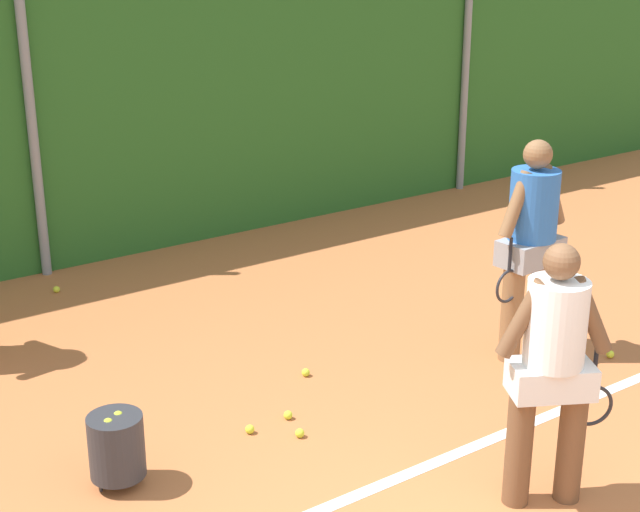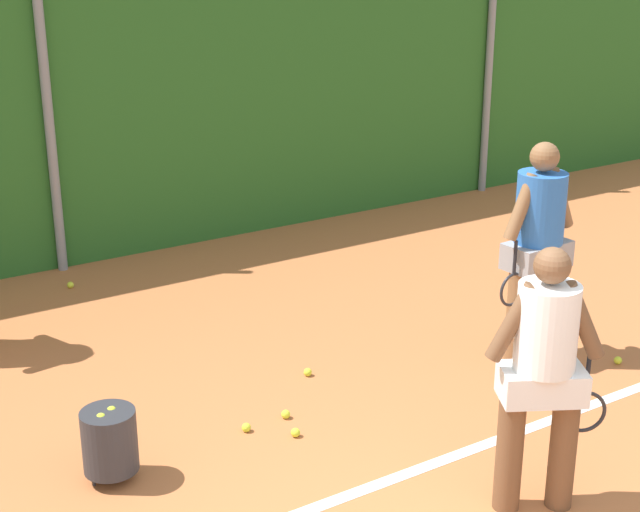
% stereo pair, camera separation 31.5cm
% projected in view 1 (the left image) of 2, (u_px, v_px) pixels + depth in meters
% --- Properties ---
extents(ground_plane, '(31.26, 31.26, 0.00)m').
position_uv_depth(ground_plane, '(283.00, 464.00, 6.38)').
color(ground_plane, '#B76638').
extents(hedge_fence_backdrop, '(20.32, 0.25, 3.18)m').
position_uv_depth(hedge_fence_backdrop, '(26.00, 121.00, 9.46)').
color(hedge_fence_backdrop, '#286023').
rests_on(hedge_fence_backdrop, ground_plane).
extents(fence_post_center, '(0.10, 0.10, 3.35)m').
position_uv_depth(fence_post_center, '(31.00, 115.00, 9.29)').
color(fence_post_center, gray).
rests_on(fence_post_center, ground_plane).
extents(fence_post_right, '(0.10, 0.10, 3.35)m').
position_uv_depth(fence_post_right, '(466.00, 66.00, 12.49)').
color(fence_post_right, gray).
rests_on(fence_post_right, ground_plane).
extents(court_baseline_paint, '(14.85, 0.10, 0.01)m').
position_uv_depth(court_baseline_paint, '(335.00, 504.00, 5.92)').
color(court_baseline_paint, white).
rests_on(court_baseline_paint, ground_plane).
extents(player_foreground_near, '(0.74, 0.50, 1.71)m').
position_uv_depth(player_foreground_near, '(553.00, 363.00, 5.66)').
color(player_foreground_near, brown).
rests_on(player_foreground_near, ground_plane).
extents(player_midcourt, '(0.84, 0.40, 1.85)m').
position_uv_depth(player_midcourt, '(531.00, 238.00, 7.68)').
color(player_midcourt, '#8C603D').
rests_on(player_midcourt, ground_plane).
extents(ball_hopper, '(0.36, 0.36, 0.51)m').
position_uv_depth(ball_hopper, '(116.00, 446.00, 6.04)').
color(ball_hopper, '#2D2D33').
rests_on(ball_hopper, ground_plane).
extents(tennis_ball_0, '(0.07, 0.07, 0.07)m').
position_uv_depth(tennis_ball_0, '(300.00, 433.00, 6.70)').
color(tennis_ball_0, '#CCDB33').
rests_on(tennis_ball_0, ground_plane).
extents(tennis_ball_3, '(0.07, 0.07, 0.07)m').
position_uv_depth(tennis_ball_3, '(250.00, 429.00, 6.75)').
color(tennis_ball_3, '#CCDB33').
rests_on(tennis_ball_3, ground_plane).
extents(tennis_ball_4, '(0.07, 0.07, 0.07)m').
position_uv_depth(tennis_ball_4, '(288.00, 415.00, 6.94)').
color(tennis_ball_4, '#CCDB33').
rests_on(tennis_ball_4, ground_plane).
extents(tennis_ball_6, '(0.07, 0.07, 0.07)m').
position_uv_depth(tennis_ball_6, '(610.00, 354.00, 7.93)').
color(tennis_ball_6, '#CCDB33').
rests_on(tennis_ball_6, ground_plane).
extents(tennis_ball_7, '(0.07, 0.07, 0.07)m').
position_uv_depth(tennis_ball_7, '(306.00, 372.00, 7.60)').
color(tennis_ball_7, '#CCDB33').
rests_on(tennis_ball_7, ground_plane).
extents(tennis_ball_11, '(0.07, 0.07, 0.07)m').
position_uv_depth(tennis_ball_11, '(56.00, 289.00, 9.34)').
color(tennis_ball_11, '#CCDB33').
rests_on(tennis_ball_11, ground_plane).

